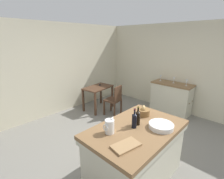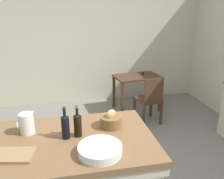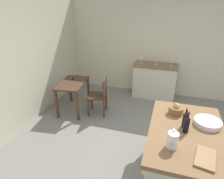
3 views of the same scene
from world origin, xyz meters
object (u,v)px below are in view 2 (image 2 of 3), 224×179
at_px(wine_bottle_dark, 78,124).
at_px(wine_bottle_amber, 65,126).
at_px(writing_desk, 137,81).
at_px(bread_basket, 111,121).
at_px(wooden_chair, 150,99).
at_px(cutting_board, 11,155).
at_px(pitcher, 27,123).
at_px(island_table, 72,177).
at_px(wash_bowl, 100,150).

bearing_deg(wine_bottle_dark, wine_bottle_amber, -172.49).
relative_size(writing_desk, bread_basket, 4.51).
relative_size(wooden_chair, cutting_board, 2.54).
bearing_deg(cutting_board, wine_bottle_dark, 21.23).
height_order(wooden_chair, pitcher, pitcher).
bearing_deg(wine_bottle_amber, island_table, -44.64).
relative_size(wooden_chair, wine_bottle_dark, 3.04).
distance_m(wooden_chair, cutting_board, 2.77).
height_order(wash_bowl, cutting_board, wash_bowl).
relative_size(wash_bowl, cutting_board, 1.01).
bearing_deg(writing_desk, island_table, -120.02).
height_order(writing_desk, pitcher, pitcher).
relative_size(wine_bottle_dark, wine_bottle_amber, 0.98).
relative_size(bread_basket, cutting_board, 0.61).
xyz_separation_m(island_table, writing_desk, (1.42, 2.45, 0.13)).
relative_size(island_table, writing_desk, 1.58).
distance_m(writing_desk, wash_bowl, 2.98).
height_order(writing_desk, wine_bottle_amber, wine_bottle_amber).
bearing_deg(wooden_chair, cutting_board, -134.29).
xyz_separation_m(island_table, wine_bottle_amber, (-0.03, 0.03, 0.54)).
distance_m(writing_desk, bread_basket, 2.53).
height_order(island_table, wash_bowl, wash_bowl).
bearing_deg(wash_bowl, wine_bottle_dark, 116.33).
distance_m(island_table, wine_bottle_dark, 0.54).
distance_m(cutting_board, wine_bottle_amber, 0.48).
height_order(writing_desk, wine_bottle_dark, wine_bottle_dark).
xyz_separation_m(pitcher, wash_bowl, (0.61, -0.46, -0.07)).
distance_m(island_table, pitcher, 0.67).
bearing_deg(wash_bowl, wine_bottle_amber, 131.59).
bearing_deg(pitcher, wash_bowl, -36.64).
relative_size(writing_desk, wash_bowl, 2.70).
bearing_deg(cutting_board, bread_basket, 20.42).
xyz_separation_m(cutting_board, wine_bottle_dark, (0.54, 0.21, 0.11)).
bearing_deg(island_table, wash_bowl, -48.81).
height_order(writing_desk, wooden_chair, wooden_chair).
bearing_deg(pitcher, wine_bottle_dark, -17.66).
xyz_separation_m(writing_desk, wine_bottle_dark, (-1.33, -2.41, 0.41)).
xyz_separation_m(wash_bowl, cutting_board, (-0.69, 0.10, -0.02)).
height_order(writing_desk, bread_basket, bread_basket).
height_order(writing_desk, wash_bowl, wash_bowl).
distance_m(bread_basket, cutting_board, 0.93).
bearing_deg(writing_desk, wash_bowl, -113.46).
xyz_separation_m(pitcher, bread_basket, (0.79, -0.03, -0.04)).
distance_m(writing_desk, wooden_chair, 0.68).
xyz_separation_m(bread_basket, wine_bottle_dark, (-0.33, -0.11, 0.05)).
height_order(wash_bowl, bread_basket, bread_basket).
bearing_deg(wine_bottle_amber, bread_basket, 16.31).
height_order(wooden_chair, bread_basket, bread_basket).
bearing_deg(island_table, wine_bottle_dark, 26.54).
relative_size(wooden_chair, wash_bowl, 2.51).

